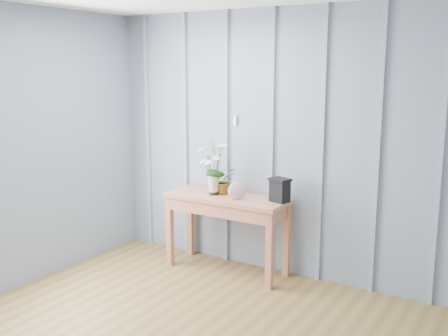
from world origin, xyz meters
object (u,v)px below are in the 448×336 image
Objects in this scene: daisy_vase at (213,160)px; sideboard at (227,207)px; carved_box at (280,190)px; felt_disc_vessel at (237,191)px.

sideboard is at bearing 10.50° from daisy_vase.
carved_box is (0.53, 0.06, 0.23)m from sideboard.
daisy_vase is (-0.13, -0.02, 0.45)m from sideboard.
felt_disc_vessel reaches higher than sideboard.
daisy_vase reaches higher than felt_disc_vessel.
daisy_vase is at bearing -169.50° from sideboard.
carved_box is at bearing -14.47° from felt_disc_vessel.
felt_disc_vessel is at bearing -158.42° from carved_box.
felt_disc_vessel is 0.78× the size of carved_box.
sideboard is 5.46× the size of carved_box.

